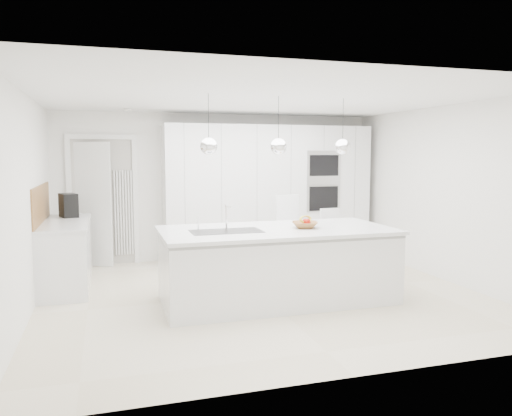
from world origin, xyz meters
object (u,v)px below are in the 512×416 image
object	(u,v)px
island_base	(278,267)
espresso_machine	(68,205)
fruit_bowl	(305,225)
bar_stool_right	(333,243)
bar_stool_left	(290,238)

from	to	relation	value
island_base	espresso_machine	size ratio (longest dim) A/B	8.15
fruit_bowl	bar_stool_right	size ratio (longest dim) A/B	0.32
island_base	bar_stool_left	world-z (taller)	bar_stool_left
island_base	fruit_bowl	size ratio (longest dim) A/B	8.75
island_base	fruit_bowl	bearing A→B (deg)	-2.80
island_base	bar_stool_left	distance (m)	1.11
fruit_bowl	bar_stool_left	size ratio (longest dim) A/B	0.26
bar_stool_left	fruit_bowl	bearing A→B (deg)	-111.28
espresso_machine	bar_stool_left	world-z (taller)	espresso_machine
bar_stool_right	fruit_bowl	bearing A→B (deg)	-135.07
island_base	fruit_bowl	world-z (taller)	fruit_bowl
island_base	bar_stool_left	size ratio (longest dim) A/B	2.32
fruit_bowl	bar_stool_left	bearing A→B (deg)	79.42
island_base	bar_stool_left	bearing A→B (deg)	61.17
fruit_bowl	bar_stool_right	distance (m)	1.36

